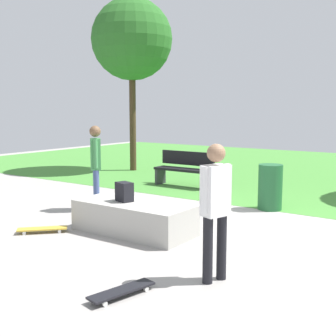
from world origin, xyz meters
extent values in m
plane|color=#9E9993|center=(0.00, 0.00, 0.00)|extent=(28.00, 28.00, 0.00)
cube|color=#A8A59E|center=(-1.18, -1.30, 0.26)|extent=(2.00, 0.90, 0.51)
cube|color=black|center=(-1.36, -1.32, 0.67)|extent=(0.33, 0.27, 0.32)
cylinder|color=black|center=(0.88, -2.46, 0.40)|extent=(0.12, 0.12, 0.80)
cylinder|color=black|center=(0.95, -2.25, 0.40)|extent=(0.12, 0.12, 0.80)
cube|color=white|center=(0.92, -2.35, 1.10)|extent=(0.29, 0.37, 0.60)
cylinder|color=white|center=(0.86, -2.51, 1.12)|extent=(0.09, 0.09, 0.55)
cylinder|color=white|center=(0.97, -2.19, 1.12)|extent=(0.09, 0.09, 0.55)
sphere|color=#9E7556|center=(0.92, -2.35, 1.54)|extent=(0.22, 0.22, 0.22)
cylinder|color=#3F5184|center=(-2.77, -0.53, 0.41)|extent=(0.12, 0.12, 0.83)
cylinder|color=#3F5184|center=(-2.92, -0.38, 0.41)|extent=(0.12, 0.12, 0.83)
cube|color=#3F8C4C|center=(-2.84, -0.45, 1.14)|extent=(0.37, 0.37, 0.62)
cylinder|color=#3F8C4C|center=(-2.72, -0.58, 1.16)|extent=(0.09, 0.09, 0.57)
cylinder|color=#3F8C4C|center=(-2.96, -0.33, 1.16)|extent=(0.09, 0.09, 0.57)
sphere|color=brown|center=(-2.84, -0.45, 1.59)|extent=(0.22, 0.22, 0.22)
cube|color=gold|center=(-2.42, -2.17, 0.07)|extent=(0.70, 0.72, 0.02)
cylinder|color=silver|center=(-2.29, -1.92, 0.03)|extent=(0.06, 0.06, 0.06)
cylinder|color=silver|center=(-2.17, -2.03, 0.03)|extent=(0.06, 0.06, 0.06)
cylinder|color=silver|center=(-2.67, -2.32, 0.03)|extent=(0.06, 0.06, 0.06)
cylinder|color=silver|center=(-2.56, -2.43, 0.03)|extent=(0.06, 0.06, 0.06)
cube|color=black|center=(0.30, -3.32, 0.07)|extent=(0.37, 0.82, 0.02)
cylinder|color=silver|center=(0.31, -3.61, 0.03)|extent=(0.04, 0.06, 0.06)
cylinder|color=silver|center=(0.16, -3.57, 0.03)|extent=(0.04, 0.06, 0.06)
cylinder|color=silver|center=(0.44, -3.06, 0.03)|extent=(0.04, 0.06, 0.06)
cylinder|color=silver|center=(0.28, -3.03, 0.03)|extent=(0.04, 0.06, 0.06)
cube|color=black|center=(-2.86, 2.78, 0.45)|extent=(1.60, 0.44, 0.06)
cube|color=black|center=(-2.86, 3.00, 0.73)|extent=(1.60, 0.06, 0.36)
cube|color=#2D2D33|center=(-2.12, 2.79, 0.23)|extent=(0.08, 0.40, 0.45)
cube|color=#2D2D33|center=(-3.59, 2.78, 0.23)|extent=(0.08, 0.40, 0.45)
cylinder|color=#42301E|center=(-5.88, 4.42, 1.72)|extent=(0.21, 0.21, 3.44)
sphere|color=#286623|center=(-5.88, 4.42, 4.21)|extent=(2.58, 2.58, 2.58)
cylinder|color=#1E592D|center=(0.01, 1.59, 0.46)|extent=(0.48, 0.48, 0.92)
camera|label=1|loc=(3.36, -6.82, 2.05)|focal=47.35mm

